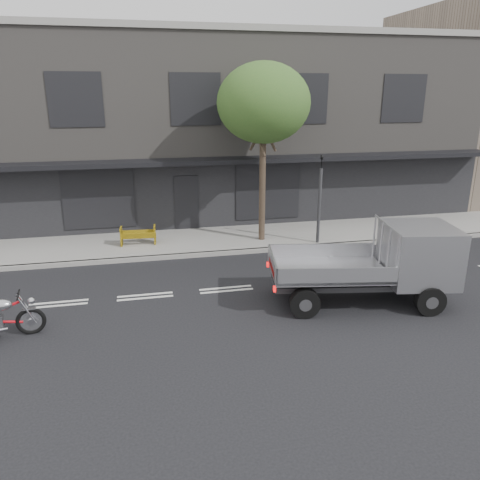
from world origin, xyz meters
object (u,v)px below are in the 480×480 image
object	(u,v)px
traffic_light_pole	(319,204)
construction_barrier	(138,236)
street_tree	(264,104)
flatbed_ute	(402,257)

from	to	relation	value
traffic_light_pole	construction_barrier	bearing A→B (deg)	171.60
street_tree	flatbed_ute	distance (m)	7.59
flatbed_ute	construction_barrier	bearing A→B (deg)	149.19
street_tree	traffic_light_pole	bearing A→B (deg)	-23.03
street_tree	construction_barrier	distance (m)	6.71
street_tree	flatbed_ute	xyz separation A→B (m)	(2.44, -5.99, -3.96)
street_tree	construction_barrier	world-z (taller)	street_tree
construction_barrier	street_tree	bearing A→B (deg)	-1.75
construction_barrier	flatbed_ute	bearing A→B (deg)	-40.52
traffic_light_pole	construction_barrier	distance (m)	6.90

